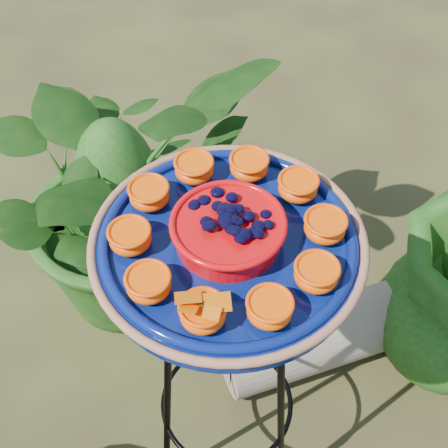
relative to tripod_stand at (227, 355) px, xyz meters
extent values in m
torus|color=black|center=(0.00, 0.00, 0.35)|extent=(0.29, 0.29, 0.02)
torus|color=black|center=(0.00, 0.00, -0.24)|extent=(0.36, 0.36, 0.01)
cylinder|color=black|center=(-0.02, 0.15, -0.10)|extent=(0.03, 0.09, 0.91)
cylinder|color=black|center=(-0.12, -0.09, -0.10)|extent=(0.08, 0.07, 0.91)
cylinder|color=black|center=(0.14, -0.06, -0.10)|extent=(0.09, 0.05, 0.91)
cylinder|color=#07165B|center=(0.00, 0.00, 0.38)|extent=(0.51, 0.51, 0.04)
torus|color=#AC6A4D|center=(0.00, 0.00, 0.40)|extent=(0.49, 0.49, 0.02)
torus|color=#07165B|center=(0.00, 0.00, 0.41)|extent=(0.45, 0.45, 0.02)
cylinder|color=red|center=(0.00, 0.00, 0.43)|extent=(0.20, 0.20, 0.05)
torus|color=red|center=(0.00, 0.00, 0.45)|extent=(0.20, 0.20, 0.01)
ellipsoid|color=black|center=(0.00, 0.00, 0.45)|extent=(0.16, 0.16, 0.03)
ellipsoid|color=#FF5702|center=(0.16, 0.05, 0.42)|extent=(0.07, 0.07, 0.04)
cylinder|color=orange|center=(0.16, 0.05, 0.44)|extent=(0.07, 0.07, 0.01)
ellipsoid|color=#FF5702|center=(0.10, 0.13, 0.42)|extent=(0.07, 0.07, 0.04)
cylinder|color=orange|center=(0.10, 0.13, 0.44)|extent=(0.07, 0.07, 0.01)
ellipsoid|color=#FF5702|center=(0.01, 0.17, 0.42)|extent=(0.07, 0.07, 0.04)
cylinder|color=orange|center=(0.01, 0.17, 0.44)|extent=(0.07, 0.07, 0.01)
ellipsoid|color=#FF5702|center=(-0.09, 0.14, 0.42)|extent=(0.07, 0.07, 0.04)
cylinder|color=orange|center=(-0.09, 0.14, 0.44)|extent=(0.07, 0.07, 0.01)
ellipsoid|color=#FF5702|center=(-0.16, 0.06, 0.42)|extent=(0.07, 0.07, 0.04)
cylinder|color=orange|center=(-0.16, 0.06, 0.44)|extent=(0.07, 0.07, 0.01)
ellipsoid|color=#FF5702|center=(-0.16, -0.05, 0.42)|extent=(0.07, 0.07, 0.04)
cylinder|color=orange|center=(-0.16, -0.05, 0.44)|extent=(0.07, 0.07, 0.01)
ellipsoid|color=#FF5702|center=(-0.10, -0.13, 0.42)|extent=(0.07, 0.07, 0.04)
cylinder|color=orange|center=(-0.10, -0.13, 0.44)|extent=(0.07, 0.07, 0.01)
ellipsoid|color=#FF5702|center=(-0.01, -0.17, 0.42)|extent=(0.07, 0.07, 0.04)
cylinder|color=orange|center=(-0.01, -0.17, 0.44)|extent=(0.07, 0.07, 0.01)
ellipsoid|color=#FF5702|center=(0.09, -0.14, 0.42)|extent=(0.07, 0.07, 0.04)
cylinder|color=orange|center=(0.09, -0.14, 0.44)|extent=(0.07, 0.07, 0.01)
ellipsoid|color=#FF5702|center=(0.16, -0.06, 0.42)|extent=(0.07, 0.07, 0.04)
cylinder|color=orange|center=(0.16, -0.06, 0.44)|extent=(0.07, 0.07, 0.01)
cylinder|color=black|center=(-0.01, -0.17, 0.45)|extent=(0.02, 0.03, 0.00)
cube|color=orange|center=(-0.03, -0.16, 0.46)|extent=(0.05, 0.04, 0.01)
cube|color=orange|center=(0.02, -0.16, 0.46)|extent=(0.05, 0.04, 0.01)
cylinder|color=gray|center=(0.23, 0.37, -0.45)|extent=(0.65, 0.50, 0.21)
imported|color=#154412|center=(-0.44, 0.53, -0.10)|extent=(1.06, 1.09, 0.92)
camera|label=1|loc=(0.13, -0.67, 1.24)|focal=50.00mm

